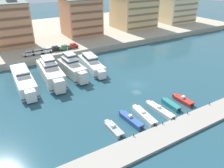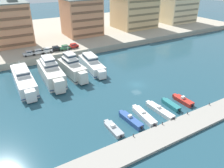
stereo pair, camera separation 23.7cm
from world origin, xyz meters
name	(u,v)px [view 2 (the right image)]	position (x,y,z in m)	size (l,w,h in m)	color
ground_plane	(137,85)	(0.00, 0.00, 0.00)	(400.00, 400.00, 0.00)	#234C5B
quay_promenade	(62,32)	(0.00, 64.89, 1.14)	(180.00, 70.00, 2.28)	#ADA38E
pier_dock	(194,122)	(0.00, -20.44, 0.28)	(120.00, 5.35, 0.57)	#9E998E
yacht_white_far_left	(24,79)	(-27.77, 15.42, 2.01)	(4.79, 20.94, 6.69)	white
yacht_ivory_left	(51,72)	(-20.12, 14.98, 2.60)	(5.57, 18.96, 8.62)	silver
yacht_ivory_mid_left	(72,68)	(-13.58, 14.89, 2.60)	(5.16, 15.42, 8.80)	silver
yacht_white_center_left	(92,64)	(-6.29, 16.55, 1.83)	(5.25, 17.82, 6.42)	white
motorboat_grey_far_left	(113,129)	(-16.06, -13.89, 0.40)	(1.87, 6.14, 1.25)	#9EA3A8
motorboat_blue_left	(131,120)	(-11.49, -13.42, 0.56)	(2.15, 7.31, 1.60)	#33569E
motorboat_white_mid_left	(144,116)	(-8.10, -13.59, 0.55)	(2.25, 8.24, 1.45)	white
motorboat_white_center_left	(160,110)	(-3.64, -13.72, 0.50)	(2.18, 8.57, 1.45)	white
motorboat_teal_center	(171,105)	(0.22, -13.33, 0.51)	(1.65, 5.91, 1.02)	teal
motorboat_red_center_right	(183,100)	(4.23, -13.32, 0.52)	(2.03, 6.09, 1.55)	red
car_silver_far_left	(29,53)	(-22.34, 33.74, 3.26)	(4.19, 2.11, 1.80)	#B7BCC1
car_white_left	(38,52)	(-19.28, 33.76, 3.26)	(4.10, 1.93, 1.80)	white
car_white_mid_left	(46,50)	(-16.13, 33.88, 3.26)	(4.13, 1.97, 1.80)	white
car_black_center_left	(55,48)	(-12.78, 34.15, 3.26)	(4.14, 1.99, 1.80)	black
car_green_center	(65,47)	(-9.28, 33.66, 3.26)	(4.13, 1.99, 1.80)	#2D6642
car_red_center_right	(73,46)	(-5.75, 34.02, 3.26)	(4.20, 2.13, 1.80)	red
apartment_block_left	(11,24)	(-24.53, 50.70, 10.53)	(14.42, 13.13, 18.34)	tan
apartment_block_mid_left	(82,17)	(5.75, 51.49, 10.41)	(15.96, 14.76, 18.13)	tan
apartment_block_center_left	(134,12)	(35.51, 51.87, 10.27)	(20.04, 17.35, 17.87)	#E0BC84
apartment_block_center	(179,8)	(64.98, 49.53, 10.05)	(19.59, 12.52, 17.42)	beige
bollard_west	(133,135)	(-14.06, -18.02, 0.89)	(0.20, 0.20, 0.61)	#2D2D33
bollard_west_mid	(162,123)	(-6.73, -18.02, 0.89)	(0.20, 0.20, 0.61)	#2D2D33
bollard_east_mid	(188,113)	(0.59, -18.02, 0.89)	(0.20, 0.20, 0.61)	#2D2D33
bollard_east	(209,104)	(7.92, -18.02, 0.89)	(0.20, 0.20, 0.61)	#2D2D33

